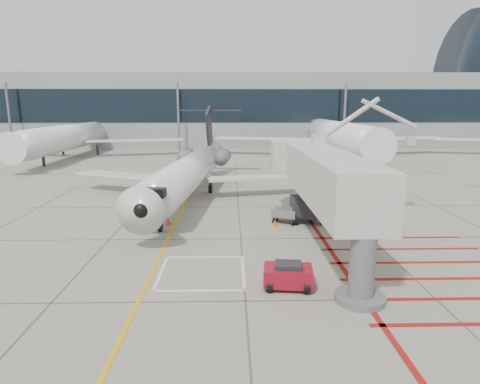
{
  "coord_description": "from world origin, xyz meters",
  "views": [
    {
      "loc": [
        -0.56,
        -19.3,
        7.92
      ],
      "look_at": [
        0.0,
        6.0,
        2.5
      ],
      "focal_mm": 30.0,
      "sensor_mm": 36.0,
      "label": 1
    }
  ],
  "objects": [
    {
      "name": "ground_plane",
      "position": [
        0.0,
        0.0,
        0.0
      ],
      "size": [
        260.0,
        260.0,
        0.0
      ],
      "primitive_type": "plane",
      "color": "gray",
      "rests_on": "ground"
    },
    {
      "name": "regional_jet",
      "position": [
        -4.45,
        12.47,
        3.89
      ],
      "size": [
        26.37,
        31.86,
        7.77
      ],
      "primitive_type": null,
      "rotation": [
        0.0,
        0.0,
        -0.1
      ],
      "color": "silver",
      "rests_on": "ground_plane"
    },
    {
      "name": "jet_bridge",
      "position": [
        4.74,
        2.09,
        3.6
      ],
      "size": [
        8.59,
        18.05,
        7.21
      ],
      "primitive_type": null,
      "rotation": [
        0.0,
        0.0,
        0.0
      ],
      "color": "beige",
      "rests_on": "ground_plane"
    },
    {
      "name": "pushback_tug",
      "position": [
        1.93,
        -2.78,
        0.62
      ],
      "size": [
        2.27,
        1.56,
        1.24
      ],
      "primitive_type": null,
      "rotation": [
        0.0,
        0.0,
        -0.11
      ],
      "color": "maroon",
      "rests_on": "ground_plane"
    },
    {
      "name": "baggage_cart",
      "position": [
        3.13,
        7.31,
        0.54
      ],
      "size": [
        2.0,
        1.69,
        1.08
      ],
      "primitive_type": null,
      "rotation": [
        0.0,
        0.0,
        -0.42
      ],
      "color": "slate",
      "rests_on": "ground_plane"
    },
    {
      "name": "ground_power_unit",
      "position": [
        8.5,
        5.3,
        0.87
      ],
      "size": [
        2.28,
        1.42,
        1.74
      ],
      "primitive_type": null,
      "rotation": [
        0.0,
        0.0,
        0.06
      ],
      "color": "silver",
      "rests_on": "ground_plane"
    },
    {
      "name": "cone_nose",
      "position": [
        -4.89,
        7.17,
        0.26
      ],
      "size": [
        0.37,
        0.37,
        0.52
      ],
      "primitive_type": "cone",
      "color": "#E53D0C",
      "rests_on": "ground_plane"
    },
    {
      "name": "cone_side",
      "position": [
        2.34,
        6.49,
        0.23
      ],
      "size": [
        0.33,
        0.33,
        0.46
      ],
      "primitive_type": "cone",
      "color": "orange",
      "rests_on": "ground_plane"
    },
    {
      "name": "terminal_building",
      "position": [
        10.0,
        70.0,
        7.0
      ],
      "size": [
        180.0,
        28.0,
        14.0
      ],
      "primitive_type": "cube",
      "color": "gray",
      "rests_on": "ground_plane"
    },
    {
      "name": "terminal_glass_band",
      "position": [
        10.0,
        55.95,
        8.0
      ],
      "size": [
        180.0,
        0.1,
        6.0
      ],
      "primitive_type": "cube",
      "color": "black",
      "rests_on": "ground_plane"
    },
    {
      "name": "bg_aircraft_b",
      "position": [
        -25.69,
        46.0,
        5.72
      ],
      "size": [
        34.32,
        38.14,
        11.44
      ],
      "primitive_type": null,
      "color": "silver",
      "rests_on": "ground_plane"
    },
    {
      "name": "bg_aircraft_c",
      "position": [
        15.82,
        46.0,
        6.3
      ],
      "size": [
        37.8,
        42.0,
        12.6
      ],
      "primitive_type": null,
      "color": "silver",
      "rests_on": "ground_plane"
    }
  ]
}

